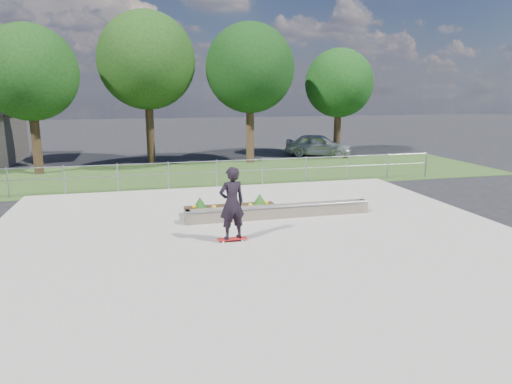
# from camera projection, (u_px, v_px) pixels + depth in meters

# --- Properties ---
(ground) EXTENTS (120.00, 120.00, 0.00)m
(ground) POSITION_uv_depth(u_px,v_px,m) (262.00, 244.00, 12.22)
(ground) COLOR black
(ground) RESTS_ON ground
(grass_verge) EXTENTS (30.00, 8.00, 0.02)m
(grass_verge) POSITION_uv_depth(u_px,v_px,m) (206.00, 174.00, 22.63)
(grass_verge) COLOR #2B471C
(grass_verge) RESTS_ON ground
(concrete_slab) EXTENTS (15.00, 15.00, 0.06)m
(concrete_slab) POSITION_uv_depth(u_px,v_px,m) (262.00, 243.00, 12.21)
(concrete_slab) COLOR #A0998E
(concrete_slab) RESTS_ON ground
(fence) EXTENTS (20.06, 0.06, 1.20)m
(fence) POSITION_uv_depth(u_px,v_px,m) (217.00, 170.00, 19.16)
(fence) COLOR #92949A
(fence) RESTS_ON ground
(tree_far_left) EXTENTS (4.55, 4.55, 7.15)m
(tree_far_left) POSITION_uv_depth(u_px,v_px,m) (29.00, 73.00, 21.58)
(tree_far_left) COLOR black
(tree_far_left) RESTS_ON ground
(tree_mid_left) EXTENTS (5.25, 5.25, 8.25)m
(tree_mid_left) POSITION_uv_depth(u_px,v_px,m) (147.00, 61.00, 24.62)
(tree_mid_left) COLOR black
(tree_mid_left) RESTS_ON ground
(tree_mid_right) EXTENTS (4.90, 4.90, 7.70)m
(tree_mid_right) POSITION_uv_depth(u_px,v_px,m) (250.00, 68.00, 25.06)
(tree_mid_right) COLOR #372416
(tree_mid_right) RESTS_ON ground
(tree_far_right) EXTENTS (4.20, 4.20, 6.60)m
(tree_far_right) POSITION_uv_depth(u_px,v_px,m) (339.00, 83.00, 28.07)
(tree_far_right) COLOR #342114
(tree_far_right) RESTS_ON ground
(grind_ledge) EXTENTS (6.00, 0.44, 0.43)m
(grind_ledge) POSITION_uv_depth(u_px,v_px,m) (279.00, 211.00, 14.55)
(grind_ledge) COLOR brown
(grind_ledge) RESTS_ON concrete_slab
(planter_bed) EXTENTS (3.00, 1.20, 0.61)m
(planter_bed) POSITION_uv_depth(u_px,v_px,m) (232.00, 209.00, 14.85)
(planter_bed) COLOR black
(planter_bed) RESTS_ON concrete_slab
(skateboarder) EXTENTS (0.80, 0.61, 2.03)m
(skateboarder) POSITION_uv_depth(u_px,v_px,m) (232.00, 203.00, 12.04)
(skateboarder) COLOR white
(skateboarder) RESTS_ON concrete_slab
(parked_car) EXTENTS (4.44, 3.37, 1.41)m
(parked_car) POSITION_uv_depth(u_px,v_px,m) (318.00, 145.00, 28.65)
(parked_car) COLOR #A5A9AF
(parked_car) RESTS_ON ground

